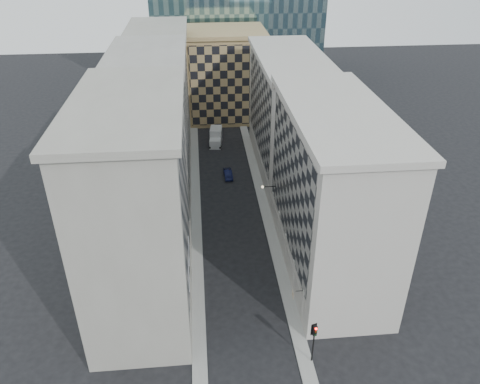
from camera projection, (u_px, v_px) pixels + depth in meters
ground at (252, 360)px, 46.96m from camera, size 260.00×260.00×0.00m
sidewalk_west at (196, 205)px, 72.30m from camera, size 1.50×100.00×0.15m
sidewalk_east at (263, 202)px, 73.15m from camera, size 1.50×100.00×0.15m
bldg_left_a at (140, 208)px, 49.58m from camera, size 10.80×22.80×23.70m
bldg_left_b at (154, 131)px, 68.75m from camera, size 10.80×22.80×22.70m
bldg_left_c at (161, 88)px, 87.93m from camera, size 10.80×22.80×21.70m
bldg_right_a at (329, 191)px, 55.55m from camera, size 10.80×26.80×20.70m
bldg_right_b at (288, 114)px, 79.01m from camera, size 10.80×28.80×19.70m
tan_block at (225, 74)px, 100.76m from camera, size 16.80×14.80×18.80m
flagpoles_left at (189, 263)px, 47.61m from camera, size 0.10×6.33×2.33m
bracket_lamp at (264, 187)px, 64.83m from camera, size 1.98×0.36×0.36m
traffic_light at (314, 336)px, 44.99m from camera, size 0.60×0.58×4.84m
box_truck at (216, 137)px, 91.74m from camera, size 2.84×5.69×3.00m
dark_car at (228, 174)px, 79.93m from camera, size 1.51×3.91×1.27m
shop_sign at (293, 294)px, 49.67m from camera, size 1.16×0.74×0.82m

